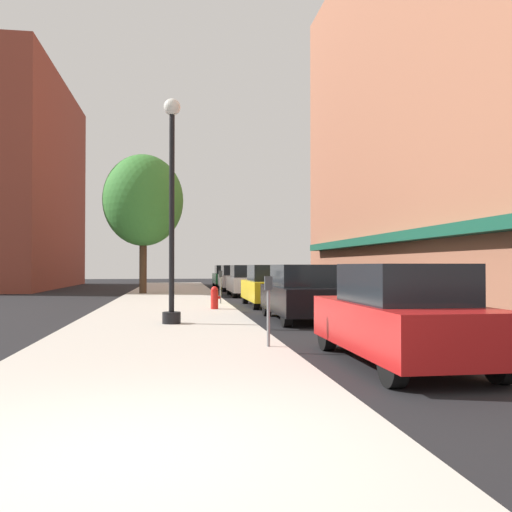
{
  "coord_description": "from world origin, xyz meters",
  "views": [
    {
      "loc": [
        0.38,
        -4.47,
        1.63
      ],
      "look_at": [
        3.84,
        19.48,
        2.06
      ],
      "focal_mm": 37.76,
      "sensor_mm": 36.0,
      "label": 1
    }
  ],
  "objects_px": {
    "parking_meter_near": "(221,283)",
    "car_yellow": "(269,286)",
    "car_red": "(400,316)",
    "lamppost": "(172,206)",
    "car_black": "(302,293)",
    "parking_meter_far": "(268,302)",
    "car_silver": "(234,278)",
    "car_green": "(226,276)",
    "car_white": "(246,281)",
    "fire_hydrant": "(215,297)",
    "tree_near": "(143,201)"
  },
  "relations": [
    {
      "from": "car_red",
      "to": "car_black",
      "type": "xyz_separation_m",
      "value": [
        0.0,
        7.12,
        0.0
      ]
    },
    {
      "from": "tree_near",
      "to": "car_yellow",
      "type": "distance_m",
      "value": 11.22
    },
    {
      "from": "car_red",
      "to": "car_silver",
      "type": "distance_m",
      "value": 26.59
    },
    {
      "from": "fire_hydrant",
      "to": "car_yellow",
      "type": "bearing_deg",
      "value": 46.36
    },
    {
      "from": "tree_near",
      "to": "car_silver",
      "type": "height_order",
      "value": "tree_near"
    },
    {
      "from": "fire_hydrant",
      "to": "car_green",
      "type": "relative_size",
      "value": 0.18
    },
    {
      "from": "car_black",
      "to": "car_red",
      "type": "bearing_deg",
      "value": -89.63
    },
    {
      "from": "fire_hydrant",
      "to": "parking_meter_near",
      "type": "relative_size",
      "value": 0.6
    },
    {
      "from": "parking_meter_far",
      "to": "car_silver",
      "type": "relative_size",
      "value": 0.3
    },
    {
      "from": "lamppost",
      "to": "car_black",
      "type": "bearing_deg",
      "value": 19.32
    },
    {
      "from": "parking_meter_far",
      "to": "car_green",
      "type": "xyz_separation_m",
      "value": [
        1.95,
        31.54,
        -0.14
      ]
    },
    {
      "from": "tree_near",
      "to": "car_green",
      "type": "xyz_separation_m",
      "value": [
        5.53,
        11.5,
        -4.39
      ]
    },
    {
      "from": "parking_meter_near",
      "to": "car_yellow",
      "type": "height_order",
      "value": "car_yellow"
    },
    {
      "from": "lamppost",
      "to": "car_red",
      "type": "relative_size",
      "value": 1.37
    },
    {
      "from": "parking_meter_near",
      "to": "car_yellow",
      "type": "relative_size",
      "value": 0.3
    },
    {
      "from": "parking_meter_near",
      "to": "car_silver",
      "type": "relative_size",
      "value": 0.3
    },
    {
      "from": "parking_meter_near",
      "to": "car_white",
      "type": "xyz_separation_m",
      "value": [
        1.95,
        7.17,
        -0.14
      ]
    },
    {
      "from": "parking_meter_far",
      "to": "tree_near",
      "type": "bearing_deg",
      "value": 100.12
    },
    {
      "from": "lamppost",
      "to": "parking_meter_far",
      "type": "bearing_deg",
      "value": -66.76
    },
    {
      "from": "car_red",
      "to": "car_white",
      "type": "relative_size",
      "value": 1.0
    },
    {
      "from": "lamppost",
      "to": "car_white",
      "type": "xyz_separation_m",
      "value": [
        3.79,
        14.4,
        -2.39
      ]
    },
    {
      "from": "parking_meter_near",
      "to": "parking_meter_far",
      "type": "height_order",
      "value": "same"
    },
    {
      "from": "lamppost",
      "to": "car_green",
      "type": "relative_size",
      "value": 1.37
    },
    {
      "from": "car_black",
      "to": "tree_near",
      "type": "bearing_deg",
      "value": 111.35
    },
    {
      "from": "lamppost",
      "to": "car_silver",
      "type": "height_order",
      "value": "lamppost"
    },
    {
      "from": "parking_meter_far",
      "to": "car_black",
      "type": "relative_size",
      "value": 0.3
    },
    {
      "from": "car_black",
      "to": "car_yellow",
      "type": "xyz_separation_m",
      "value": [
        0.0,
        5.7,
        0.0
      ]
    },
    {
      "from": "car_red",
      "to": "car_white",
      "type": "xyz_separation_m",
      "value": [
        0.0,
        20.19,
        0.0
      ]
    },
    {
      "from": "tree_near",
      "to": "car_green",
      "type": "bearing_deg",
      "value": 64.32
    },
    {
      "from": "parking_meter_near",
      "to": "car_white",
      "type": "distance_m",
      "value": 7.43
    },
    {
      "from": "parking_meter_near",
      "to": "car_green",
      "type": "distance_m",
      "value": 20.11
    },
    {
      "from": "car_green",
      "to": "parking_meter_far",
      "type": "bearing_deg",
      "value": -93.88
    },
    {
      "from": "car_white",
      "to": "car_silver",
      "type": "bearing_deg",
      "value": 90.29
    },
    {
      "from": "lamppost",
      "to": "car_yellow",
      "type": "relative_size",
      "value": 1.37
    },
    {
      "from": "car_black",
      "to": "car_white",
      "type": "bearing_deg",
      "value": 90.37
    },
    {
      "from": "car_silver",
      "to": "car_white",
      "type": "bearing_deg",
      "value": -88.11
    },
    {
      "from": "fire_hydrant",
      "to": "car_silver",
      "type": "distance_m",
      "value": 16.42
    },
    {
      "from": "parking_meter_near",
      "to": "car_black",
      "type": "relative_size",
      "value": 0.3
    },
    {
      "from": "fire_hydrant",
      "to": "car_silver",
      "type": "relative_size",
      "value": 0.18
    },
    {
      "from": "tree_near",
      "to": "car_white",
      "type": "bearing_deg",
      "value": -13.78
    },
    {
      "from": "parking_meter_near",
      "to": "car_black",
      "type": "xyz_separation_m",
      "value": [
        1.95,
        -5.9,
        -0.14
      ]
    },
    {
      "from": "car_red",
      "to": "car_green",
      "type": "relative_size",
      "value": 1.0
    },
    {
      "from": "lamppost",
      "to": "car_red",
      "type": "height_order",
      "value": "lamppost"
    },
    {
      "from": "lamppost",
      "to": "parking_meter_far",
      "type": "relative_size",
      "value": 4.5
    },
    {
      "from": "tree_near",
      "to": "car_yellow",
      "type": "xyz_separation_m",
      "value": [
        5.53,
        -8.72,
        -4.39
      ]
    },
    {
      "from": "car_red",
      "to": "parking_meter_near",
      "type": "bearing_deg",
      "value": 97.54
    },
    {
      "from": "fire_hydrant",
      "to": "lamppost",
      "type": "bearing_deg",
      "value": -107.43
    },
    {
      "from": "car_black",
      "to": "car_silver",
      "type": "distance_m",
      "value": 19.47
    },
    {
      "from": "car_red",
      "to": "lamppost",
      "type": "bearing_deg",
      "value": 122.24
    },
    {
      "from": "fire_hydrant",
      "to": "parking_meter_near",
      "type": "distance_m",
      "value": 2.74
    }
  ]
}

